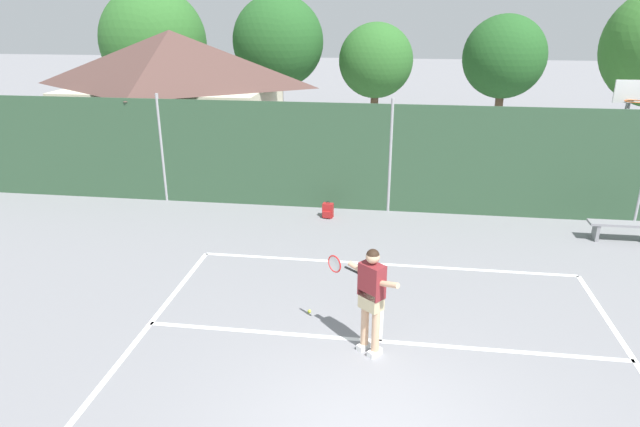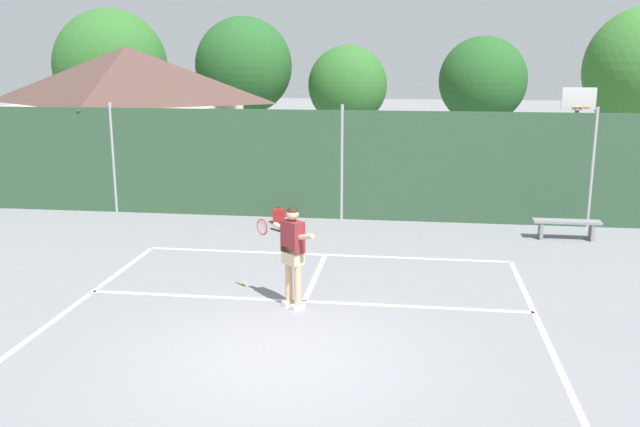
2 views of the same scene
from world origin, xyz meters
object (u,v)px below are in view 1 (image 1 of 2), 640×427
Objects in this scene: backpack_red at (328,211)px; tennis_player at (371,292)px; basketball_hoop at (625,126)px; tennis_ball at (309,311)px; courtside_bench at (623,227)px.

tennis_player is at bearing -76.60° from backpack_red.
tennis_ball is (-7.63, -7.06, -2.28)m from basketball_hoop.
backpack_red is 0.29× the size of courtside_bench.
basketball_hoop reaches higher than tennis_ball.
backpack_red is (-1.45, 6.08, -0.92)m from tennis_player.
tennis_player is 6.32m from backpack_red.
tennis_ball is 0.04× the size of courtside_bench.
backpack_red is at bearing -165.37° from basketball_hoop.
courtside_bench is (-0.63, -2.68, -1.95)m from basketball_hoop.
basketball_hoop is 3.37m from courtside_bench.
courtside_bench reaches higher than backpack_red.
courtside_bench is (7.28, -0.61, 0.17)m from backpack_red.
tennis_ball is at bearing 137.12° from tennis_player.
backpack_red is at bearing 175.22° from courtside_bench.
basketball_hoop reaches higher than tennis_player.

